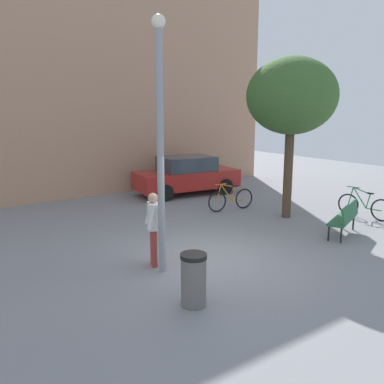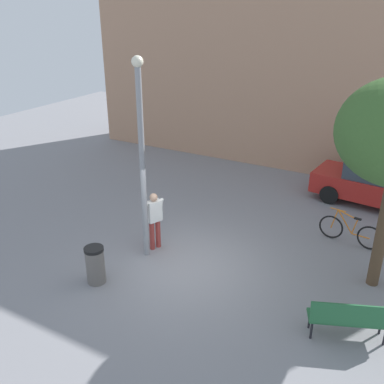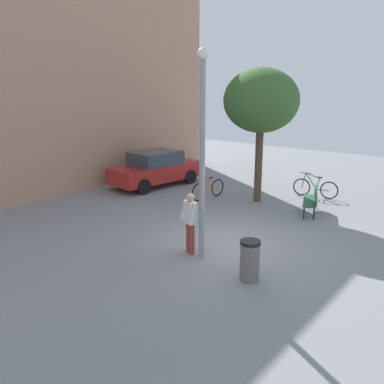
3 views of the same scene
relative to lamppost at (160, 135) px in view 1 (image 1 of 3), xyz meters
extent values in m
plane|color=gray|center=(1.27, -0.02, -2.94)|extent=(36.00, 36.00, 0.00)
cube|color=tan|center=(1.27, 9.17, 2.01)|extent=(18.35, 2.00, 9.89)
cylinder|color=gray|center=(0.00, 0.00, -0.44)|extent=(0.15, 0.15, 5.00)
sphere|color=#F2EACC|center=(0.00, 0.00, 2.18)|extent=(0.28, 0.28, 0.28)
cylinder|color=#9E3833|center=(-0.01, 0.31, -2.51)|extent=(0.14, 0.14, 0.85)
cylinder|color=#9E3833|center=(0.06, 0.49, -2.51)|extent=(0.14, 0.14, 0.85)
cube|color=white|center=(0.03, 0.40, -1.79)|extent=(0.36, 0.45, 0.60)
sphere|color=tan|center=(0.03, 0.40, -1.38)|extent=(0.22, 0.22, 0.22)
cylinder|color=white|center=(-0.12, 0.19, -1.76)|extent=(0.25, 0.17, 0.55)
cylinder|color=white|center=(0.08, 0.65, -1.76)|extent=(0.25, 0.17, 0.55)
cube|color=#236038|center=(5.42, -0.65, -2.49)|extent=(1.65, 1.00, 0.06)
cube|color=#236038|center=(5.49, -0.83, -2.24)|extent=(1.53, 0.71, 0.44)
cylinder|color=black|center=(4.69, -0.77, -2.73)|extent=(0.05, 0.05, 0.42)
cylinder|color=black|center=(6.03, -0.23, -2.73)|extent=(0.05, 0.05, 0.42)
cylinder|color=black|center=(4.81, -1.07, -2.73)|extent=(0.05, 0.05, 0.42)
cylinder|color=black|center=(6.15, -0.53, -2.73)|extent=(0.05, 0.05, 0.42)
cylinder|color=#4F3B28|center=(5.63, 1.57, -1.50)|extent=(0.28, 0.28, 2.87)
ellipsoid|color=#39612B|center=(5.63, 1.57, 0.91)|extent=(2.78, 2.78, 2.37)
torus|color=black|center=(4.20, 3.36, -2.58)|extent=(0.71, 0.14, 0.71)
torus|color=black|center=(5.29, 3.23, -2.58)|extent=(0.71, 0.14, 0.71)
cylinder|color=orange|center=(4.56, 3.32, -2.30)|extent=(0.50, 0.10, 0.64)
cylinder|color=orange|center=(4.61, 3.31, -2.06)|extent=(0.58, 0.11, 0.18)
cylinder|color=orange|center=(4.84, 3.28, -2.37)|extent=(0.14, 0.05, 0.48)
cylinder|color=orange|center=(5.04, 3.26, -2.61)|extent=(0.50, 0.10, 0.04)
cylinder|color=orange|center=(4.26, 3.36, -2.30)|extent=(0.17, 0.06, 0.63)
cube|color=black|center=(4.89, 3.28, -2.11)|extent=(0.21, 0.10, 0.04)
cylinder|color=orange|center=(4.33, 3.35, -1.99)|extent=(0.44, 0.08, 0.03)
torus|color=black|center=(7.52, 0.60, -2.58)|extent=(0.15, 0.71, 0.71)
torus|color=black|center=(7.67, -0.49, -2.58)|extent=(0.15, 0.71, 0.71)
cylinder|color=#338447|center=(7.57, 0.23, -2.30)|extent=(0.10, 0.50, 0.64)
cylinder|color=#338447|center=(7.58, 0.19, -2.06)|extent=(0.11, 0.58, 0.18)
cylinder|color=#338447|center=(7.61, -0.05, -2.37)|extent=(0.05, 0.14, 0.48)
cylinder|color=#338447|center=(7.64, -0.25, -2.61)|extent=(0.10, 0.50, 0.04)
cylinder|color=#338447|center=(7.53, 0.53, -2.30)|extent=(0.06, 0.17, 0.63)
cube|color=black|center=(7.61, -0.10, -2.11)|extent=(0.11, 0.21, 0.04)
cylinder|color=#338447|center=(7.54, 0.47, -1.99)|extent=(0.09, 0.44, 0.03)
cube|color=#AD231E|center=(5.04, 6.43, -2.32)|extent=(4.36, 2.16, 0.70)
cube|color=#333D47|center=(5.04, 6.43, -1.69)|extent=(2.26, 1.79, 0.60)
cylinder|color=black|center=(6.47, 7.08, -2.62)|extent=(0.66, 0.29, 0.64)
cylinder|color=black|center=(6.30, 5.49, -2.62)|extent=(0.66, 0.29, 0.64)
cylinder|color=black|center=(3.79, 7.38, -2.62)|extent=(0.66, 0.29, 0.64)
cylinder|color=black|center=(3.61, 5.79, -2.62)|extent=(0.66, 0.29, 0.64)
cylinder|color=#66605B|center=(-0.35, -1.67, -2.49)|extent=(0.46, 0.46, 0.89)
cylinder|color=black|center=(-0.35, -1.67, -2.01)|extent=(0.48, 0.48, 0.08)
camera|label=1|loc=(-4.31, -7.26, 0.56)|focal=38.54mm
camera|label=2|loc=(6.04, -8.32, 3.41)|focal=40.41mm
camera|label=3|loc=(-8.08, -6.15, 1.50)|focal=38.73mm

